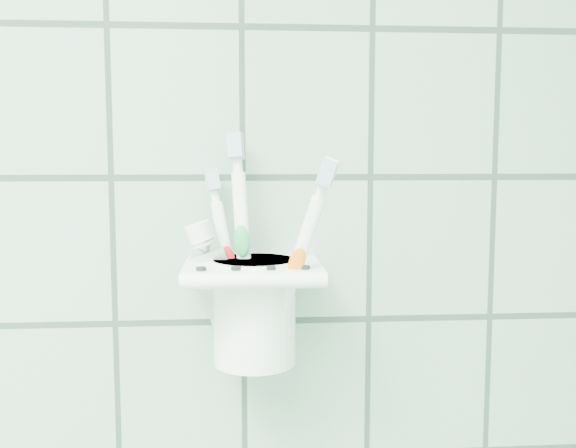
{
  "coord_description": "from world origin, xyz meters",
  "views": [
    {
      "loc": [
        0.65,
        0.55,
        1.42
      ],
      "look_at": [
        0.69,
        1.1,
        1.36
      ],
      "focal_mm": 40.0,
      "sensor_mm": 36.0,
      "label": 1
    }
  ],
  "objects_px": {
    "holder_bracket": "(253,272)",
    "toothpaste_tube": "(240,274)",
    "toothbrush_orange": "(266,252)",
    "cup": "(255,307)",
    "toothbrush_blue": "(250,244)",
    "toothbrush_pink": "(246,261)"
  },
  "relations": [
    {
      "from": "toothbrush_orange",
      "to": "cup",
      "type": "bearing_deg",
      "value": 143.29
    },
    {
      "from": "toothpaste_tube",
      "to": "toothbrush_orange",
      "type": "bearing_deg",
      "value": -40.05
    },
    {
      "from": "toothbrush_pink",
      "to": "toothbrush_blue",
      "type": "xyz_separation_m",
      "value": [
        0.0,
        -0.0,
        0.02
      ]
    },
    {
      "from": "holder_bracket",
      "to": "toothbrush_blue",
      "type": "xyz_separation_m",
      "value": [
        -0.0,
        -0.0,
        0.03
      ]
    },
    {
      "from": "cup",
      "to": "toothbrush_pink",
      "type": "relative_size",
      "value": 0.55
    },
    {
      "from": "cup",
      "to": "toothbrush_orange",
      "type": "height_order",
      "value": "toothbrush_orange"
    },
    {
      "from": "toothbrush_blue",
      "to": "toothpaste_tube",
      "type": "bearing_deg",
      "value": 128.65
    },
    {
      "from": "cup",
      "to": "toothbrush_orange",
      "type": "xyz_separation_m",
      "value": [
        0.01,
        -0.01,
        0.06
      ]
    },
    {
      "from": "toothbrush_orange",
      "to": "toothbrush_blue",
      "type": "bearing_deg",
      "value": 178.28
    },
    {
      "from": "cup",
      "to": "toothbrush_blue",
      "type": "height_order",
      "value": "toothbrush_blue"
    },
    {
      "from": "holder_bracket",
      "to": "toothpaste_tube",
      "type": "distance_m",
      "value": 0.02
    },
    {
      "from": "holder_bracket",
      "to": "toothpaste_tube",
      "type": "relative_size",
      "value": 0.9
    },
    {
      "from": "holder_bracket",
      "to": "toothbrush_pink",
      "type": "xyz_separation_m",
      "value": [
        -0.01,
        -0.0,
        0.01
      ]
    },
    {
      "from": "toothbrush_blue",
      "to": "toothpaste_tube",
      "type": "height_order",
      "value": "toothbrush_blue"
    },
    {
      "from": "holder_bracket",
      "to": "toothpaste_tube",
      "type": "xyz_separation_m",
      "value": [
        -0.01,
        0.01,
        -0.0
      ]
    },
    {
      "from": "toothbrush_pink",
      "to": "toothbrush_orange",
      "type": "distance_m",
      "value": 0.02
    },
    {
      "from": "cup",
      "to": "toothpaste_tube",
      "type": "xyz_separation_m",
      "value": [
        -0.01,
        0.01,
        0.03
      ]
    },
    {
      "from": "holder_bracket",
      "to": "toothbrush_pink",
      "type": "height_order",
      "value": "toothbrush_pink"
    },
    {
      "from": "toothbrush_blue",
      "to": "toothbrush_orange",
      "type": "relative_size",
      "value": 1.08
    },
    {
      "from": "toothbrush_pink",
      "to": "toothpaste_tube",
      "type": "distance_m",
      "value": 0.02
    },
    {
      "from": "toothbrush_pink",
      "to": "toothbrush_orange",
      "type": "relative_size",
      "value": 0.92
    },
    {
      "from": "cup",
      "to": "toothpaste_tube",
      "type": "relative_size",
      "value": 0.71
    }
  ]
}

